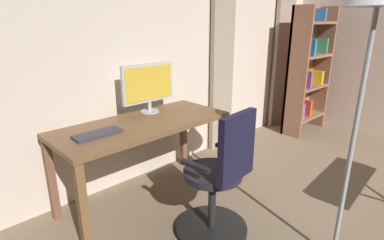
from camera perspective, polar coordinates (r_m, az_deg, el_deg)
name	(u,v)px	position (r m, az deg, el deg)	size (l,w,h in m)	color
back_room_partition	(185,42)	(3.49, -1.28, 14.45)	(5.11, 0.10, 2.73)	beige
curtain_left_panel	(283,43)	(4.94, 16.82, 13.75)	(0.43, 0.06, 2.56)	gray
curtain_right_panel	(223,48)	(3.79, 5.78, 13.32)	(0.37, 0.06, 2.56)	gray
desk	(144,132)	(2.68, -9.02, -2.33)	(1.53, 0.66, 0.76)	brown
office_chair	(220,181)	(2.27, 5.20, -11.43)	(0.56, 0.56, 1.02)	black
computer_monitor	(149,85)	(2.88, -8.18, 6.58)	(0.56, 0.18, 0.46)	#B7BCC1
computer_keyboard	(98,134)	(2.41, -17.32, -2.53)	(0.36, 0.14, 0.02)	#333338
bookshelf	(306,71)	(4.76, 20.65, 8.54)	(0.79, 0.30, 1.79)	#906047
floor_lamp	(375,17)	(2.00, 31.15, 16.22)	(0.35, 0.35, 1.87)	black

